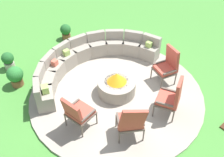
{
  "coord_description": "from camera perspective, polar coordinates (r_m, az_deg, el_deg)",
  "views": [
    {
      "loc": [
        -3.53,
        -3.92,
        5.18
      ],
      "look_at": [
        0.0,
        0.2,
        0.45
      ],
      "focal_mm": 40.86,
      "sensor_mm": 36.0,
      "label": 1
    }
  ],
  "objects": [
    {
      "name": "curved_stone_bench",
      "position": [
        8.06,
        -5.13,
        4.37
      ],
      "size": [
        4.31,
        2.02,
        0.8
      ],
      "color": "gray",
      "rests_on": "patio_circle"
    },
    {
      "name": "lounge_chair_front_right",
      "position": [
        5.91,
        4.26,
        -9.49
      ],
      "size": [
        0.81,
        0.82,
        1.13
      ],
      "rotation": [
        0.0,
        0.0,
        5.71
      ],
      "color": "brown",
      "rests_on": "patio_circle"
    },
    {
      "name": "fire_pit",
      "position": [
        7.17,
        1.04,
        -1.53
      ],
      "size": [
        1.07,
        1.07,
        0.7
      ],
      "color": "gray",
      "rests_on": "patio_circle"
    },
    {
      "name": "potted_plant_0",
      "position": [
        9.73,
        -10.32,
        10.38
      ],
      "size": [
        0.39,
        0.39,
        0.58
      ],
      "color": "brown",
      "rests_on": "ground_plane"
    },
    {
      "name": "lounge_chair_back_left",
      "position": [
        6.57,
        13.18,
        -4.07
      ],
      "size": [
        0.79,
        0.79,
        1.15
      ],
      "rotation": [
        0.0,
        0.0,
        6.75
      ],
      "color": "brown",
      "rests_on": "patio_circle"
    },
    {
      "name": "potted_plant_1",
      "position": [
        8.72,
        -22.2,
        3.79
      ],
      "size": [
        0.38,
        0.38,
        0.59
      ],
      "color": "#A89E8E",
      "rests_on": "ground_plane"
    },
    {
      "name": "lounge_chair_front_left",
      "position": [
        6.16,
        -7.71,
        -7.47
      ],
      "size": [
        0.71,
        0.7,
        1.02
      ],
      "rotation": [
        0.0,
        0.0,
        4.9
      ],
      "color": "brown",
      "rests_on": "patio_circle"
    },
    {
      "name": "patio_circle",
      "position": [
        7.37,
        1.01,
        -3.24
      ],
      "size": [
        4.94,
        4.94,
        0.06
      ],
      "primitive_type": "cylinder",
      "color": "#9E9384",
      "rests_on": "ground_plane"
    },
    {
      "name": "ground_plane",
      "position": [
        7.39,
        1.01,
        -3.4
      ],
      "size": [
        24.0,
        24.0,
        0.0
      ],
      "primitive_type": "plane",
      "color": "#478C38"
    },
    {
      "name": "lounge_chair_back_right",
      "position": [
        7.53,
        12.33,
        2.94
      ],
      "size": [
        0.68,
        0.7,
        1.14
      ],
      "rotation": [
        0.0,
        0.0,
        7.58
      ],
      "color": "brown",
      "rests_on": "patio_circle"
    },
    {
      "name": "potted_plant_2",
      "position": [
        7.96,
        -20.81,
        0.6
      ],
      "size": [
        0.48,
        0.48,
        0.65
      ],
      "color": "brown",
      "rests_on": "ground_plane"
    }
  ]
}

